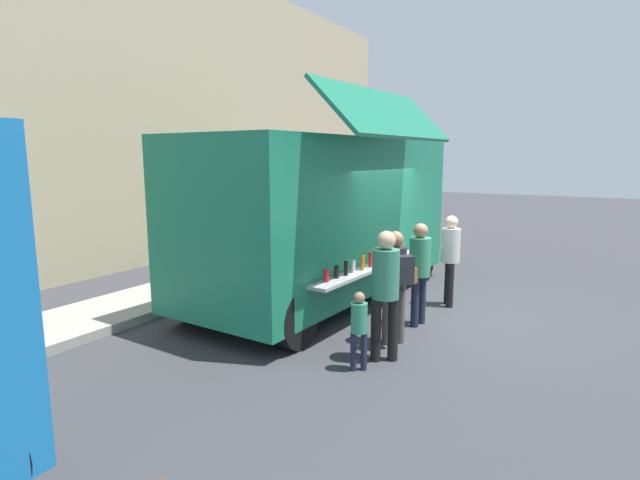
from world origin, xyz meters
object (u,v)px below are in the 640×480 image
at_px(food_truck_main, 324,213).
at_px(customer_rear_waiting, 385,284).
at_px(trash_bin, 324,235).
at_px(customer_front_ordering, 419,266).
at_px(customer_mid_with_backpack, 396,276).
at_px(child_near_queue, 359,324).
at_px(customer_extra_browsing, 450,252).

xyz_separation_m(food_truck_main, customer_rear_waiting, (-2.18, -2.20, -0.60)).
height_order(trash_bin, customer_front_ordering, customer_front_ordering).
bearing_deg(customer_front_ordering, food_truck_main, -5.11).
distance_m(trash_bin, customer_mid_with_backpack, 7.07).
bearing_deg(customer_mid_with_backpack, customer_rear_waiting, 143.15).
distance_m(trash_bin, customer_front_ordering, 6.34).
bearing_deg(customer_mid_with_backpack, customer_front_ordering, -47.17).
bearing_deg(child_near_queue, customer_rear_waiting, -56.92).
relative_size(customer_extra_browsing, child_near_queue, 1.61).
bearing_deg(child_near_queue, customer_mid_with_backpack, -40.52).
height_order(trash_bin, child_near_queue, child_near_queue).
distance_m(customer_extra_browsing, child_near_queue, 3.43).
distance_m(customer_mid_with_backpack, customer_rear_waiting, 0.64).
relative_size(customer_rear_waiting, customer_extra_browsing, 1.06).
bearing_deg(customer_rear_waiting, food_truck_main, 9.89).
distance_m(customer_rear_waiting, child_near_queue, 0.65).
xyz_separation_m(food_truck_main, customer_extra_browsing, (0.78, -2.21, -0.66)).
relative_size(trash_bin, child_near_queue, 0.98).
height_order(customer_rear_waiting, customer_extra_browsing, customer_rear_waiting).
height_order(trash_bin, customer_mid_with_backpack, customer_mid_with_backpack).
relative_size(trash_bin, customer_extra_browsing, 0.61).
bearing_deg(customer_mid_with_backpack, trash_bin, -8.21).
bearing_deg(trash_bin, customer_front_ordering, -135.71).
xyz_separation_m(food_truck_main, customer_mid_with_backpack, (-1.55, -2.09, -0.64)).
xyz_separation_m(customer_rear_waiting, customer_extra_browsing, (2.95, -0.01, -0.06)).
height_order(customer_rear_waiting, child_near_queue, customer_rear_waiting).
xyz_separation_m(trash_bin, customer_mid_with_backpack, (-5.51, -4.41, 0.52)).
distance_m(food_truck_main, customer_mid_with_backpack, 2.68).
bearing_deg(customer_extra_browsing, customer_front_ordering, 59.42).
distance_m(trash_bin, customer_extra_browsing, 5.56).
bearing_deg(trash_bin, food_truck_main, -149.60).
xyz_separation_m(customer_mid_with_backpack, child_near_queue, (-1.08, 0.04, -0.40)).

